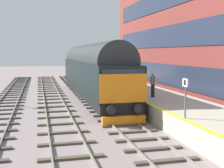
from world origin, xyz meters
name	(u,v)px	position (x,y,z in m)	size (l,w,h in m)	color
ground_plane	(106,110)	(0.00, 0.00, 0.00)	(140.00, 140.00, 0.00)	gray
track_main	(106,109)	(0.00, 0.00, 0.05)	(2.50, 60.00, 0.15)	gray
track_adjacent_west	(57,111)	(-3.34, 0.00, 0.06)	(2.50, 60.00, 0.15)	gray
track_adjacent_far_west	(1,114)	(-6.83, 0.00, 0.06)	(2.50, 60.00, 0.15)	slate
station_platform	(154,101)	(3.60, 0.00, 0.50)	(4.00, 44.00, 1.01)	#B5B19C
diesel_locomotive	(91,70)	(0.00, 5.54, 2.49)	(2.74, 20.41, 4.68)	black
platform_number_sign	(185,92)	(1.90, -7.86, 2.21)	(0.10, 0.44, 1.79)	slate
waiting_passenger	(153,82)	(2.88, -1.50, 1.99)	(0.40, 0.50, 1.64)	#2B2A39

